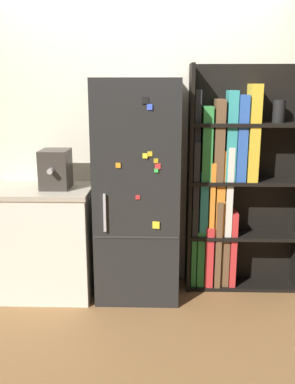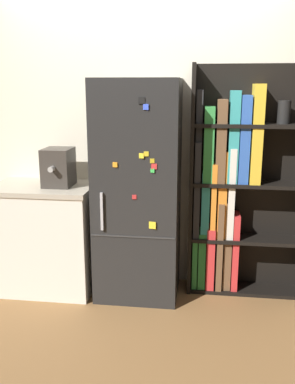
% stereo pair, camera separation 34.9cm
% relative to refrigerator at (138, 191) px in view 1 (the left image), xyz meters
% --- Properties ---
extents(ground_plane, '(16.00, 16.00, 0.00)m').
position_rel_refrigerator_xyz_m(ground_plane, '(0.00, -0.17, -0.90)').
color(ground_plane, olive).
extents(wall_back, '(8.00, 0.05, 2.60)m').
position_rel_refrigerator_xyz_m(wall_back, '(0.00, 0.31, 0.40)').
color(wall_back, beige).
rests_on(wall_back, ground_plane).
extents(refrigerator, '(0.68, 0.59, 1.81)m').
position_rel_refrigerator_xyz_m(refrigerator, '(0.00, 0.00, 0.00)').
color(refrigerator, black).
rests_on(refrigerator, ground_plane).
extents(bookshelf, '(0.99, 0.28, 1.92)m').
position_rel_refrigerator_xyz_m(bookshelf, '(0.79, 0.16, 0.01)').
color(bookshelf, black).
rests_on(bookshelf, ground_plane).
extents(kitchen_counter, '(0.87, 0.59, 0.93)m').
position_rel_refrigerator_xyz_m(kitchen_counter, '(-0.82, -0.01, -0.44)').
color(kitchen_counter, silver).
rests_on(kitchen_counter, ground_plane).
extents(espresso_machine, '(0.23, 0.32, 0.32)m').
position_rel_refrigerator_xyz_m(espresso_machine, '(-0.67, -0.01, 0.18)').
color(espresso_machine, '#38332D').
rests_on(espresso_machine, kitchen_counter).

